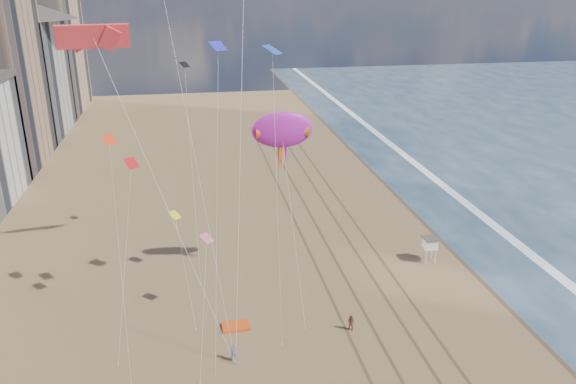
% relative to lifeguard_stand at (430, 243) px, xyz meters
% --- Properties ---
extents(wet_sand, '(260.00, 260.00, 0.00)m').
position_rel_lifeguard_stand_xyz_m(wet_sand, '(7.88, 13.18, -2.21)').
color(wet_sand, '#42301E').
rests_on(wet_sand, ground).
extents(foam, '(260.00, 260.00, 0.00)m').
position_rel_lifeguard_stand_xyz_m(foam, '(12.08, 13.18, -2.21)').
color(foam, white).
rests_on(foam, ground).
extents(tracks, '(7.68, 120.00, 0.01)m').
position_rel_lifeguard_stand_xyz_m(tracks, '(-8.57, 3.18, -2.20)').
color(tracks, brown).
rests_on(tracks, ground).
extents(lifeguard_stand, '(1.59, 1.59, 2.87)m').
position_rel_lifeguard_stand_xyz_m(lifeguard_stand, '(0.00, 0.00, 0.00)').
color(lifeguard_stand, white).
rests_on(lifeguard_stand, ground).
extents(grounded_kite, '(2.53, 1.68, 0.28)m').
position_rel_lifeguard_stand_xyz_m(grounded_kite, '(-21.84, -8.76, -2.07)').
color(grounded_kite, '#E54A13').
rests_on(grounded_kite, ground).
extents(show_kite, '(5.12, 5.43, 18.62)m').
position_rel_lifeguard_stand_xyz_m(show_kite, '(-16.21, -0.34, 13.37)').
color(show_kite, '#B61CA1').
rests_on(show_kite, ground).
extents(kite_flyer_a, '(0.63, 0.45, 1.61)m').
position_rel_lifeguard_stand_xyz_m(kite_flyer_a, '(-22.41, -13.36, -1.41)').
color(kite_flyer_a, slate).
rests_on(kite_flyer_a, ground).
extents(kite_flyer_b, '(0.95, 0.92, 1.55)m').
position_rel_lifeguard_stand_xyz_m(kite_flyer_b, '(-11.93, -10.97, -1.44)').
color(kite_flyer_b, brown).
rests_on(kite_flyer_b, ground).
extents(small_kites, '(15.43, 18.96, 18.56)m').
position_rel_lifeguard_stand_xyz_m(small_kites, '(-24.85, -3.33, 14.78)').
color(small_kites, black).
rests_on(small_kites, ground).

